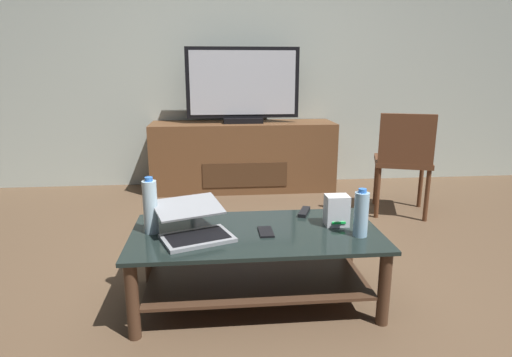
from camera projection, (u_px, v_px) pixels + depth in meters
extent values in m
plane|color=brown|center=(269.00, 290.00, 2.41)|extent=(7.68, 7.68, 0.00)
cube|color=#A8B2A8|center=(240.00, 48.00, 4.42)|extent=(6.40, 0.12, 2.80)
cube|color=black|center=(256.00, 233.00, 2.21)|extent=(1.26, 0.64, 0.02)
cube|color=#472D1E|center=(256.00, 277.00, 2.27)|extent=(1.11, 0.57, 0.02)
cylinder|color=#472D1E|center=(132.00, 301.00, 1.94)|extent=(0.06, 0.06, 0.37)
cylinder|color=#472D1E|center=(384.00, 288.00, 2.05)|extent=(0.06, 0.06, 0.37)
cylinder|color=#472D1E|center=(149.00, 251.00, 2.47)|extent=(0.06, 0.06, 0.37)
cylinder|color=#472D1E|center=(349.00, 243.00, 2.58)|extent=(0.06, 0.06, 0.37)
cube|color=brown|center=(243.00, 156.00, 4.37)|extent=(1.81, 0.51, 0.68)
cube|color=#432A18|center=(245.00, 175.00, 4.16)|extent=(0.82, 0.01, 0.24)
cube|color=black|center=(243.00, 120.00, 4.27)|extent=(0.38, 0.20, 0.05)
cube|color=black|center=(243.00, 83.00, 4.18)|extent=(1.09, 0.04, 0.67)
cube|color=#B2B7C1|center=(243.00, 83.00, 4.15)|extent=(1.02, 0.01, 0.60)
cube|color=#59331E|center=(402.00, 161.00, 3.62)|extent=(0.56, 0.56, 0.04)
cube|color=#59331E|center=(407.00, 141.00, 3.38)|extent=(0.41, 0.17, 0.41)
cylinder|color=#59331E|center=(421.00, 184.00, 3.81)|extent=(0.04, 0.04, 0.42)
cylinder|color=#59331E|center=(376.00, 181.00, 3.90)|extent=(0.04, 0.04, 0.42)
cylinder|color=#59331E|center=(427.00, 196.00, 3.45)|extent=(0.04, 0.04, 0.42)
cylinder|color=#59331E|center=(378.00, 193.00, 3.54)|extent=(0.04, 0.04, 0.42)
cube|color=gray|center=(197.00, 238.00, 2.10)|extent=(0.39, 0.33, 0.02)
cube|color=black|center=(197.00, 236.00, 2.10)|extent=(0.33, 0.27, 0.00)
cube|color=gray|center=(188.00, 207.00, 2.19)|extent=(0.39, 0.32, 0.05)
cube|color=#3F8CD8|center=(188.00, 207.00, 2.18)|extent=(0.35, 0.29, 0.04)
cube|color=silver|center=(337.00, 210.00, 2.28)|extent=(0.12, 0.10, 0.16)
cube|color=#19D84C|center=(339.00, 223.00, 2.25)|extent=(0.07, 0.00, 0.01)
cylinder|color=silver|center=(150.00, 207.00, 2.16)|extent=(0.07, 0.07, 0.27)
cylinder|color=blue|center=(149.00, 179.00, 2.12)|extent=(0.04, 0.04, 0.02)
cylinder|color=#99C6E5|center=(361.00, 214.00, 2.12)|extent=(0.07, 0.07, 0.22)
cylinder|color=blue|center=(363.00, 191.00, 2.09)|extent=(0.04, 0.04, 0.02)
cube|color=black|center=(266.00, 232.00, 2.19)|extent=(0.07, 0.14, 0.01)
cube|color=black|center=(304.00, 212.00, 2.48)|extent=(0.10, 0.16, 0.02)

